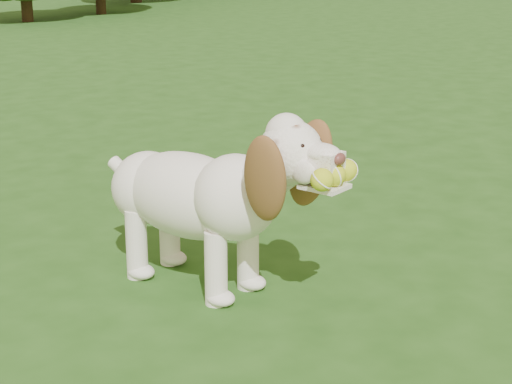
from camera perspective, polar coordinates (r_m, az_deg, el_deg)
ground at (r=3.84m, az=-1.49°, el=-1.77°), size 80.00×80.00×0.00m
dog at (r=2.99m, az=-3.21°, el=0.04°), size 0.51×1.05×0.69m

